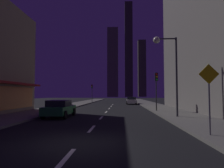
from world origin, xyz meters
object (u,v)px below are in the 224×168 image
(street_lamp_right, at_px, (166,56))
(car_parked_far, at_px, (131,100))
(fire_hydrant_far_left, at_px, (71,104))
(traffic_light_near_right, at_px, (156,83))
(pedestrian_crossing_sign, at_px, (209,93))
(car_parked_near, at_px, (59,108))
(traffic_light_far_left, at_px, (92,89))

(street_lamp_right, bearing_deg, car_parked_far, 94.55)
(fire_hydrant_far_left, distance_m, traffic_light_near_right, 14.02)
(traffic_light_near_right, bearing_deg, pedestrian_crossing_sign, -89.55)
(car_parked_near, distance_m, pedestrian_crossing_sign, 11.96)
(car_parked_near, xyz_separation_m, traffic_light_far_left, (-1.90, 30.64, 2.45))
(car_parked_near, bearing_deg, traffic_light_near_right, 29.40)
(car_parked_near, distance_m, traffic_light_far_left, 30.80)
(car_parked_near, bearing_deg, fire_hydrant_far_left, 100.17)
(car_parked_far, xyz_separation_m, fire_hydrant_far_left, (-9.50, -9.24, -0.29))
(car_parked_far, bearing_deg, pedestrian_crossing_sign, -86.13)
(fire_hydrant_far_left, bearing_deg, pedestrian_crossing_sign, -60.53)
(car_parked_far, height_order, traffic_light_near_right, traffic_light_near_right)
(car_parked_far, distance_m, pedestrian_crossing_sign, 29.69)
(fire_hydrant_far_left, relative_size, pedestrian_crossing_sign, 0.21)
(car_parked_far, xyz_separation_m, street_lamp_right, (1.78, -22.35, 4.33))
(car_parked_far, xyz_separation_m, pedestrian_crossing_sign, (2.00, -29.59, 1.28))
(traffic_light_near_right, distance_m, traffic_light_far_left, 27.79)
(traffic_light_near_right, bearing_deg, traffic_light_far_left, 113.32)
(street_lamp_right, bearing_deg, fire_hydrant_far_left, 130.71)
(fire_hydrant_far_left, height_order, traffic_light_far_left, traffic_light_far_left)
(car_parked_near, height_order, car_parked_far, same)
(car_parked_near, relative_size, fire_hydrant_far_left, 6.48)
(traffic_light_far_left, distance_m, street_lamp_right, 32.85)
(car_parked_near, height_order, traffic_light_near_right, traffic_light_near_right)
(fire_hydrant_far_left, bearing_deg, car_parked_far, 44.20)
(car_parked_near, distance_m, traffic_light_near_right, 10.73)
(traffic_light_far_left, height_order, street_lamp_right, street_lamp_right)
(fire_hydrant_far_left, relative_size, street_lamp_right, 0.10)
(fire_hydrant_far_left, bearing_deg, traffic_light_near_right, -34.01)
(traffic_light_near_right, relative_size, traffic_light_far_left, 1.00)
(car_parked_near, relative_size, street_lamp_right, 0.64)
(car_parked_near, xyz_separation_m, car_parked_far, (7.20, 22.06, 0.00))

